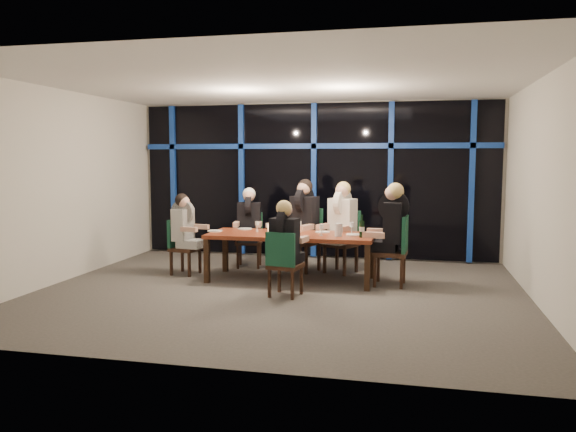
{
  "coord_description": "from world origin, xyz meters",
  "views": [
    {
      "loc": [
        1.87,
        -7.75,
        1.95
      ],
      "look_at": [
        0.0,
        0.6,
        1.05
      ],
      "focal_mm": 35.0,
      "sensor_mm": 36.0,
      "label": 1
    }
  ],
  "objects_px": {
    "chair_far_right": "(344,238)",
    "diner_end_left": "(185,222)",
    "wine_bottle": "(362,229)",
    "diner_far_left": "(249,216)",
    "diner_far_right": "(341,214)",
    "diner_end_right": "(391,219)",
    "dining_table": "(291,238)",
    "chair_near_mid": "(283,261)",
    "water_pitcher": "(338,230)",
    "chair_end_right": "(396,247)",
    "diner_far_mid": "(303,212)",
    "diner_near_mid": "(285,234)",
    "chair_far_mid": "(306,236)",
    "chair_far_left": "(250,236)",
    "chair_end_left": "(181,243)"
  },
  "relations": [
    {
      "from": "diner_far_left",
      "to": "wine_bottle",
      "type": "height_order",
      "value": "diner_far_left"
    },
    {
      "from": "chair_far_left",
      "to": "chair_end_left",
      "type": "relative_size",
      "value": 1.04
    },
    {
      "from": "diner_end_right",
      "to": "diner_near_mid",
      "type": "relative_size",
      "value": 1.15
    },
    {
      "from": "diner_far_right",
      "to": "diner_end_right",
      "type": "bearing_deg",
      "value": -17.79
    },
    {
      "from": "dining_table",
      "to": "chair_near_mid",
      "type": "height_order",
      "value": "chair_near_mid"
    },
    {
      "from": "chair_near_mid",
      "to": "water_pitcher",
      "type": "relative_size",
      "value": 4.67
    },
    {
      "from": "dining_table",
      "to": "diner_end_right",
      "type": "distance_m",
      "value": 1.58
    },
    {
      "from": "chair_far_mid",
      "to": "diner_far_right",
      "type": "distance_m",
      "value": 0.74
    },
    {
      "from": "chair_end_left",
      "to": "wine_bottle",
      "type": "bearing_deg",
      "value": -86.54
    },
    {
      "from": "chair_far_right",
      "to": "diner_far_right",
      "type": "distance_m",
      "value": 0.42
    },
    {
      "from": "chair_near_mid",
      "to": "water_pitcher",
      "type": "distance_m",
      "value": 1.18
    },
    {
      "from": "chair_far_right",
      "to": "chair_end_left",
      "type": "distance_m",
      "value": 2.74
    },
    {
      "from": "wine_bottle",
      "to": "diner_far_left",
      "type": "bearing_deg",
      "value": 152.27
    },
    {
      "from": "chair_far_right",
      "to": "chair_near_mid",
      "type": "bearing_deg",
      "value": -83.11
    },
    {
      "from": "chair_end_right",
      "to": "diner_far_right",
      "type": "distance_m",
      "value": 1.28
    },
    {
      "from": "dining_table",
      "to": "diner_end_left",
      "type": "relative_size",
      "value": 2.89
    },
    {
      "from": "chair_far_left",
      "to": "water_pitcher",
      "type": "distance_m",
      "value": 2.11
    },
    {
      "from": "chair_near_mid",
      "to": "diner_end_left",
      "type": "height_order",
      "value": "diner_end_left"
    },
    {
      "from": "dining_table",
      "to": "chair_near_mid",
      "type": "bearing_deg",
      "value": -83.18
    },
    {
      "from": "chair_far_right",
      "to": "diner_end_left",
      "type": "xyz_separation_m",
      "value": [
        -2.56,
        -0.77,
        0.29
      ]
    },
    {
      "from": "diner_far_right",
      "to": "diner_near_mid",
      "type": "distance_m",
      "value": 1.86
    },
    {
      "from": "chair_near_mid",
      "to": "diner_end_right",
      "type": "xyz_separation_m",
      "value": [
        1.42,
        1.08,
        0.5
      ]
    },
    {
      "from": "diner_far_mid",
      "to": "diner_near_mid",
      "type": "xyz_separation_m",
      "value": [
        0.09,
        -1.77,
        -0.14
      ]
    },
    {
      "from": "diner_far_right",
      "to": "diner_near_mid",
      "type": "xyz_separation_m",
      "value": [
        -0.56,
        -1.77,
        -0.12
      ]
    },
    {
      "from": "chair_far_left",
      "to": "diner_far_left",
      "type": "distance_m",
      "value": 0.39
    },
    {
      "from": "chair_far_mid",
      "to": "diner_far_left",
      "type": "height_order",
      "value": "diner_far_left"
    },
    {
      "from": "chair_near_mid",
      "to": "diner_far_right",
      "type": "relative_size",
      "value": 0.9
    },
    {
      "from": "chair_near_mid",
      "to": "diner_far_mid",
      "type": "distance_m",
      "value": 1.92
    },
    {
      "from": "chair_far_right",
      "to": "wine_bottle",
      "type": "relative_size",
      "value": 3.03
    },
    {
      "from": "diner_near_mid",
      "to": "chair_far_mid",
      "type": "bearing_deg",
      "value": -78.28
    },
    {
      "from": "wine_bottle",
      "to": "chair_far_mid",
      "type": "bearing_deg",
      "value": 135.33
    },
    {
      "from": "chair_far_left",
      "to": "diner_near_mid",
      "type": "bearing_deg",
      "value": -70.7
    },
    {
      "from": "chair_end_left",
      "to": "water_pitcher",
      "type": "xyz_separation_m",
      "value": [
        2.67,
        -0.24,
        0.33
      ]
    },
    {
      "from": "chair_end_right",
      "to": "chair_far_mid",
      "type": "bearing_deg",
      "value": -114.82
    },
    {
      "from": "chair_end_right",
      "to": "diner_far_mid",
      "type": "distance_m",
      "value": 1.82
    },
    {
      "from": "diner_far_left",
      "to": "diner_far_mid",
      "type": "height_order",
      "value": "diner_far_mid"
    },
    {
      "from": "chair_far_mid",
      "to": "diner_end_right",
      "type": "xyz_separation_m",
      "value": [
        1.47,
        -0.86,
        0.42
      ]
    },
    {
      "from": "chair_far_mid",
      "to": "water_pitcher",
      "type": "height_order",
      "value": "chair_far_mid"
    },
    {
      "from": "chair_near_mid",
      "to": "diner_end_left",
      "type": "distance_m",
      "value": 2.3
    },
    {
      "from": "dining_table",
      "to": "diner_far_left",
      "type": "xyz_separation_m",
      "value": [
        -0.96,
        0.92,
        0.24
      ]
    },
    {
      "from": "wine_bottle",
      "to": "diner_far_right",
      "type": "bearing_deg",
      "value": 114.46
    },
    {
      "from": "dining_table",
      "to": "chair_end_right",
      "type": "xyz_separation_m",
      "value": [
        1.64,
        -0.0,
        -0.09
      ]
    },
    {
      "from": "diner_end_left",
      "to": "wine_bottle",
      "type": "distance_m",
      "value": 2.96
    },
    {
      "from": "chair_far_left",
      "to": "chair_end_right",
      "type": "height_order",
      "value": "chair_end_right"
    },
    {
      "from": "wine_bottle",
      "to": "diner_end_left",
      "type": "bearing_deg",
      "value": 174.9
    },
    {
      "from": "wine_bottle",
      "to": "chair_end_right",
      "type": "bearing_deg",
      "value": 18.78
    },
    {
      "from": "diner_far_mid",
      "to": "diner_near_mid",
      "type": "bearing_deg",
      "value": -64.2
    },
    {
      "from": "dining_table",
      "to": "diner_far_mid",
      "type": "relative_size",
      "value": 2.48
    },
    {
      "from": "chair_end_left",
      "to": "chair_near_mid",
      "type": "height_order",
      "value": "chair_near_mid"
    },
    {
      "from": "chair_end_right",
      "to": "diner_far_mid",
      "type": "xyz_separation_m",
      "value": [
        -1.59,
        0.78,
        0.43
      ]
    }
  ]
}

